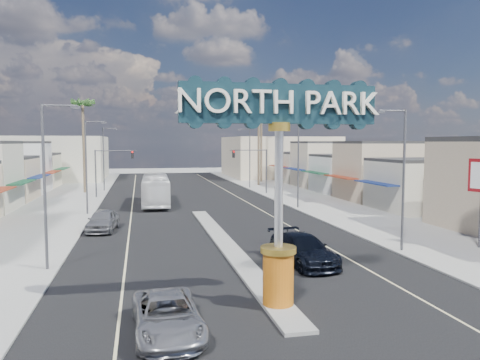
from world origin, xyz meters
name	(u,v)px	position (x,y,z in m)	size (l,w,h in m)	color
ground	(198,211)	(0.00, 30.00, 0.00)	(160.00, 160.00, 0.00)	gray
road	(198,211)	(0.00, 30.00, 0.01)	(20.00, 120.00, 0.01)	black
median_island	(226,245)	(0.00, 14.00, 0.08)	(1.30, 30.00, 0.16)	gray
sidewalk_left	(50,215)	(-14.00, 30.00, 0.06)	(8.00, 120.00, 0.12)	gray
sidewalk_right	(328,207)	(14.00, 30.00, 0.06)	(8.00, 120.00, 0.12)	gray
storefront_row_right	(359,171)	(24.00, 43.00, 3.00)	(12.00, 42.00, 6.00)	#B7B29E
backdrop_far_left	(49,158)	(-22.00, 75.00, 4.00)	(20.00, 20.00, 8.00)	#B7B29E
backdrop_far_right	(278,157)	(22.00, 75.00, 4.00)	(20.00, 20.00, 8.00)	beige
gateway_sign	(279,167)	(0.00, 1.98, 5.93)	(8.20, 1.50, 9.15)	#D26010
traffic_signal_left	(111,164)	(-9.18, 43.99, 4.27)	(5.09, 0.45, 6.00)	#47474C
traffic_signal_right	(253,162)	(9.18, 43.99, 4.27)	(5.09, 0.45, 6.00)	#47474C
streetlight_l_near	(48,178)	(-10.43, 10.00, 5.07)	(2.03, 0.22, 9.00)	#47474C
streetlight_l_mid	(88,162)	(-10.43, 30.00, 5.07)	(2.03, 0.22, 9.00)	#47474C
streetlight_l_far	(105,156)	(-10.43, 52.00, 5.07)	(2.03, 0.22, 9.00)	#47474C
streetlight_r_near	(401,172)	(10.43, 10.00, 5.07)	(2.03, 0.22, 9.00)	#47474C
streetlight_r_mid	(297,160)	(10.43, 30.00, 5.07)	(2.03, 0.22, 9.00)	#47474C
streetlight_r_far	(249,155)	(10.43, 52.00, 5.07)	(2.03, 0.22, 9.00)	#47474C
palm_left_far	(83,108)	(-13.00, 50.00, 11.50)	(2.60, 2.60, 13.10)	brown
palm_right_mid	(259,119)	(13.00, 56.00, 10.60)	(2.60, 2.60, 12.10)	brown
palm_right_far	(261,111)	(15.00, 62.00, 12.39)	(2.60, 2.60, 14.10)	brown
suv_left	(167,316)	(-4.73, 0.16, 0.72)	(2.37, 5.15, 1.43)	#9F9FA3
suv_right	(303,249)	(3.44, 8.50, 0.85)	(2.37, 5.83, 1.69)	black
car_parked_left	(103,220)	(-8.52, 21.25, 0.85)	(2.00, 4.98, 1.70)	slate
city_bus	(156,190)	(-3.94, 36.10, 1.69)	(2.85, 12.16, 3.39)	silver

